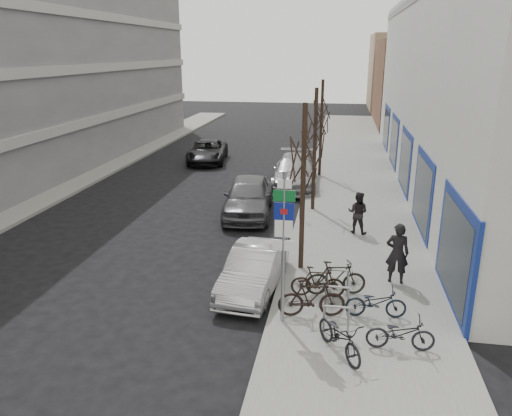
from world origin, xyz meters
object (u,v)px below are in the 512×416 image
(bike_mid_inner, at_px, (336,278))
(parked_car_back, at_px, (295,172))
(tree_far, at_px, (322,105))
(parked_car_front, at_px, (254,270))
(meter_back, at_px, (309,172))
(pedestrian_near, at_px, (397,253))
(pedestrian_far, at_px, (358,212))
(tree_near, at_px, (304,149))
(parked_car_mid, at_px, (248,196))
(meter_front, at_px, (286,250))
(bike_far_curb, at_px, (401,331))
(bike_mid_curb, at_px, (376,300))
(bike_near_left, at_px, (340,333))
(bike_rack, at_px, (337,297))
(tree_mid, at_px, (316,121))
(highway_sign_pole, at_px, (284,239))
(bike_near_right, at_px, (312,298))
(bike_far_inner, at_px, (318,281))
(lane_car, at_px, (208,151))
(meter_mid, at_px, (300,201))

(bike_mid_inner, height_order, parked_car_back, parked_car_back)
(tree_far, relative_size, parked_car_front, 1.36)
(meter_back, bearing_deg, pedestrian_near, -72.90)
(parked_car_back, distance_m, pedestrian_far, 7.81)
(tree_near, distance_m, tree_far, 13.00)
(parked_car_mid, bearing_deg, meter_front, -74.41)
(tree_near, height_order, bike_far_curb, tree_near)
(tree_near, xyz_separation_m, tree_far, (0.00, 13.00, 0.00))
(bike_mid_curb, bearing_deg, bike_near_left, 149.74)
(bike_rack, bearing_deg, pedestrian_far, 83.93)
(tree_mid, xyz_separation_m, meter_back, (-0.45, 4.00, -3.19))
(highway_sign_pole, distance_m, bike_near_right, 1.94)
(meter_front, relative_size, bike_far_curb, 0.78)
(bike_far_inner, relative_size, lane_car, 0.31)
(meter_mid, relative_size, bike_mid_curb, 0.78)
(meter_front, bearing_deg, lane_car, 112.86)
(bike_near_left, distance_m, pedestrian_near, 4.52)
(bike_near_left, relative_size, parked_car_front, 0.44)
(meter_mid, distance_m, lane_car, 13.12)
(tree_far, distance_m, meter_front, 13.88)
(parked_car_front, bearing_deg, bike_far_inner, -7.14)
(bike_near_right, relative_size, parked_car_back, 0.32)
(parked_car_back, bearing_deg, bike_near_left, -83.66)
(bike_far_inner, distance_m, pedestrian_near, 2.74)
(tree_mid, height_order, meter_mid, tree_mid)
(bike_far_inner, bearing_deg, highway_sign_pole, 147.86)
(bike_rack, relative_size, tree_far, 0.41)
(tree_far, xyz_separation_m, meter_front, (-0.45, -13.50, -3.19))
(parked_car_front, height_order, lane_car, lane_car)
(meter_back, distance_m, lane_car, 8.96)
(bike_rack, height_order, bike_far_curb, bike_far_curb)
(bike_rack, bearing_deg, meter_front, 124.51)
(tree_near, xyz_separation_m, bike_near_left, (1.29, -4.78, -3.41))
(highway_sign_pole, height_order, bike_far_curb, highway_sign_pole)
(tree_near, bearing_deg, parked_car_front, -129.76)
(tree_far, xyz_separation_m, bike_far_curb, (2.72, -17.35, -3.46))
(highway_sign_pole, relative_size, bike_near_left, 2.36)
(bike_near_left, distance_m, parked_car_front, 4.14)
(bike_rack, bearing_deg, parked_car_mid, 115.12)
(bike_mid_inner, height_order, lane_car, lane_car)
(bike_rack, bearing_deg, parked_car_back, 99.92)
(meter_back, xyz_separation_m, bike_near_left, (1.74, -15.28, -0.22))
(pedestrian_far, bearing_deg, parked_car_mid, -6.52)
(tree_near, bearing_deg, tree_mid, 90.00)
(bike_near_left, bearing_deg, tree_far, 61.23)
(bike_rack, relative_size, meter_mid, 1.78)
(tree_mid, distance_m, lane_car, 12.62)
(highway_sign_pole, xyz_separation_m, bike_near_left, (1.49, -1.27, -1.77))
(bike_near_left, xyz_separation_m, parked_car_front, (-2.59, 3.22, -0.03))
(tree_near, relative_size, parked_car_back, 0.97)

